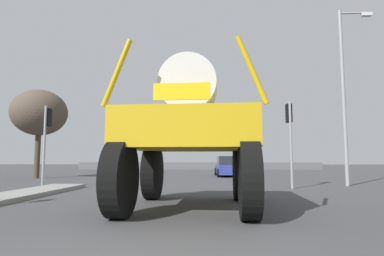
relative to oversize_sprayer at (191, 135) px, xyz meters
The scene contains 10 objects.
ground_plane 12.22m from the oversize_sprayer, 94.26° to the left, with size 120.00×120.00×0.00m, color #424244.
median_island 6.70m from the oversize_sprayer, 158.03° to the left, with size 1.51×7.11×0.15m, color gray.
oversize_sprayer is the anchor object (origin of this frame).
sedan_ahead 15.92m from the oversize_sprayer, 82.97° to the left, with size 2.04×4.18×1.52m.
traffic_signal_near_left 9.18m from the oversize_sprayer, 140.73° to the left, with size 0.24×0.54×3.76m.
traffic_signal_near_right 7.15m from the oversize_sprayer, 54.64° to the left, with size 0.24×0.54×3.87m.
traffic_signal_far_left 19.95m from the oversize_sprayer, 101.70° to the left, with size 0.24×0.55×3.91m.
streetlight_near_right 10.64m from the oversize_sprayer, 44.95° to the left, with size 1.66×0.24×8.80m.
bare_tree_left 17.14m from the oversize_sprayer, 131.73° to the left, with size 3.73×3.73×6.10m.
roadside_barrier 31.12m from the oversize_sprayer, 91.65° to the left, with size 30.30×0.24×0.90m, color #59595B.
Camera 1 is at (1.39, -2.57, 1.28)m, focal length 29.64 mm.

